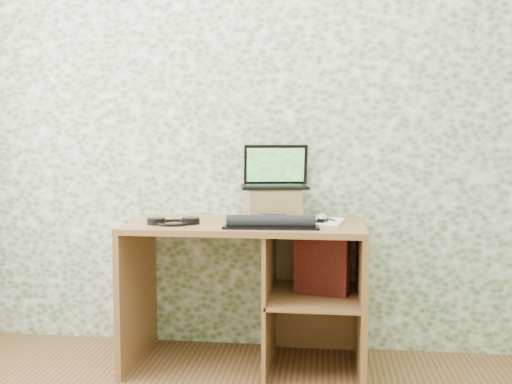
# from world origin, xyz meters

# --- Properties ---
(wall_back) EXTENTS (3.50, 0.00, 3.50)m
(wall_back) POSITION_xyz_m (0.00, 1.75, 1.30)
(wall_back) COLOR white
(wall_back) RESTS_ON ground
(desk) EXTENTS (1.20, 0.60, 0.75)m
(desk) POSITION_xyz_m (0.08, 1.47, 0.48)
(desk) COLOR brown
(desk) RESTS_ON floor
(riser) EXTENTS (0.31, 0.28, 0.16)m
(riser) POSITION_xyz_m (0.13, 1.58, 0.83)
(riser) COLOR olive
(riser) RESTS_ON desk
(laptop) EXTENTS (0.39, 0.31, 0.23)m
(laptop) POSITION_xyz_m (0.13, 1.62, 0.97)
(laptop) COLOR black
(laptop) RESTS_ON riser
(keyboard) EXTENTS (0.46, 0.25, 0.06)m
(keyboard) POSITION_xyz_m (0.15, 1.31, 0.77)
(keyboard) COLOR black
(keyboard) RESTS_ON desk
(headphones) EXTENTS (0.26, 0.22, 0.03)m
(headphones) POSITION_xyz_m (-0.35, 1.34, 0.76)
(headphones) COLOR black
(headphones) RESTS_ON desk
(notepad) EXTENTS (0.24, 0.31, 0.01)m
(notepad) POSITION_xyz_m (0.39, 1.47, 0.76)
(notepad) COLOR silver
(notepad) RESTS_ON desk
(mouse) EXTENTS (0.08, 0.10, 0.03)m
(mouse) POSITION_xyz_m (0.38, 1.42, 0.78)
(mouse) COLOR silver
(mouse) RESTS_ON notepad
(pen) EXTENTS (0.06, 0.12, 0.01)m
(pen) POSITION_xyz_m (0.42, 1.51, 0.77)
(pen) COLOR black
(pen) RESTS_ON notepad
(red_box) EXTENTS (0.28, 0.15, 0.33)m
(red_box) POSITION_xyz_m (0.39, 1.44, 0.55)
(red_box) COLOR maroon
(red_box) RESTS_ON desk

